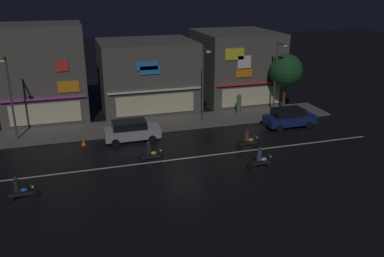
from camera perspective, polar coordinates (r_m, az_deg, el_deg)
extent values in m
plane|color=black|center=(28.83, -1.06, -4.24)|extent=(140.00, 140.00, 0.00)
cube|color=beige|center=(28.83, -1.06, -4.23)|extent=(30.19, 0.16, 0.01)
cube|color=#5B5954|center=(35.71, -4.41, 0.65)|extent=(31.78, 4.00, 0.14)
cube|color=#56514C|center=(43.49, 6.07, 8.81)|extent=(7.66, 8.56, 7.10)
cube|color=red|center=(39.76, 8.47, 6.27)|extent=(7.28, 0.24, 0.12)
cube|color=orange|center=(39.22, 7.32, 7.72)|extent=(1.62, 0.08, 0.74)
cube|color=white|center=(39.01, 7.37, 9.26)|extent=(1.34, 0.08, 1.18)
cube|color=yellow|center=(38.48, 6.03, 10.38)|extent=(1.85, 0.08, 1.08)
cube|color=beige|center=(40.13, 8.34, 4.49)|extent=(6.13, 0.06, 1.80)
cube|color=#56514C|center=(40.30, -6.35, 7.55)|extent=(9.02, 7.41, 6.58)
cube|color=white|center=(36.80, -5.18, 5.32)|extent=(8.57, 0.24, 0.12)
cube|color=#268CF2|center=(36.36, -5.89, 8.17)|extent=(1.84, 0.08, 0.74)
cube|color=#268CF2|center=(36.23, -6.37, 8.74)|extent=(1.97, 0.08, 0.72)
cube|color=beige|center=(37.20, -5.13, 3.40)|extent=(7.22, 0.06, 1.80)
cube|color=#56514C|center=(38.93, -20.24, 7.43)|extent=(7.25, 6.16, 8.44)
cube|color=#D83FD8|center=(36.18, -20.14, 3.93)|extent=(6.89, 0.24, 0.12)
cube|color=orange|center=(35.95, -16.98, 5.65)|extent=(1.77, 0.08, 0.96)
cube|color=red|center=(35.58, -17.81, 8.39)|extent=(0.97, 0.08, 0.92)
cube|color=beige|center=(36.59, -19.90, 1.99)|extent=(5.80, 0.06, 1.80)
cylinder|color=#47494C|center=(33.93, -24.10, 3.85)|extent=(0.16, 0.16, 6.57)
cube|color=#47494C|center=(32.61, -25.01, 8.91)|extent=(0.10, 1.40, 0.10)
ellipsoid|color=#F9E099|center=(31.94, -25.14, 8.55)|extent=(0.44, 0.32, 0.20)
cylinder|color=#47494C|center=(35.12, 1.52, 6.06)|extent=(0.16, 0.16, 6.54)
cube|color=#47494C|center=(33.86, 1.95, 11.01)|extent=(0.10, 1.40, 0.10)
ellipsoid|color=#F9E099|center=(33.21, 2.34, 10.70)|extent=(0.44, 0.32, 0.20)
cylinder|color=#47494C|center=(38.88, 11.64, 7.03)|extent=(0.16, 0.16, 6.58)
cube|color=#47494C|center=(37.72, 12.48, 11.52)|extent=(0.10, 1.40, 0.10)
ellipsoid|color=#F9E099|center=(37.12, 13.00, 11.24)|extent=(0.44, 0.32, 0.20)
cylinder|color=#4C664C|center=(38.18, 6.60, 3.35)|extent=(0.42, 0.42, 1.77)
sphere|color=tan|center=(37.92, 6.66, 4.79)|extent=(0.22, 0.22, 0.22)
cylinder|color=#473323|center=(40.14, 12.82, 4.40)|extent=(0.24, 0.24, 2.58)
sphere|color=#194723|center=(39.57, 13.10, 7.96)|extent=(3.14, 3.14, 3.14)
cube|color=#9EA0A5|center=(32.09, -8.41, -0.57)|extent=(4.30, 1.78, 0.76)
cube|color=black|center=(31.84, -8.86, 0.53)|extent=(2.58, 1.57, 0.60)
cube|color=#F9F2CC|center=(32.96, -4.96, 0.30)|extent=(0.08, 0.20, 0.12)
cube|color=#F9F2CC|center=(31.84, -4.50, -0.39)|extent=(0.08, 0.20, 0.12)
cylinder|color=black|center=(33.26, -6.21, -0.44)|extent=(0.62, 0.20, 0.62)
cylinder|color=black|center=(31.62, -5.59, -1.50)|extent=(0.62, 0.20, 0.62)
cylinder|color=black|center=(32.90, -11.06, -0.92)|extent=(0.62, 0.20, 0.62)
cylinder|color=black|center=(31.25, -10.69, -2.03)|extent=(0.62, 0.20, 0.62)
cube|color=navy|center=(35.84, 13.56, 1.26)|extent=(4.30, 1.78, 0.76)
cube|color=black|center=(35.54, 13.35, 2.27)|extent=(2.58, 1.57, 0.60)
cube|color=#F9F2CC|center=(37.38, 15.92, 1.97)|extent=(0.08, 0.20, 0.12)
cube|color=#F9F2CC|center=(36.42, 16.92, 1.41)|extent=(0.08, 0.20, 0.12)
cylinder|color=black|center=(37.39, 14.72, 1.31)|extent=(0.62, 0.20, 0.62)
cylinder|color=black|center=(35.97, 16.17, 0.45)|extent=(0.62, 0.20, 0.62)
cylinder|color=black|center=(36.03, 10.86, 0.92)|extent=(0.62, 0.20, 0.62)
cylinder|color=black|center=(34.56, 12.20, 0.01)|extent=(0.62, 0.20, 0.62)
cylinder|color=black|center=(31.10, 9.01, -2.05)|extent=(0.60, 0.08, 0.60)
cylinder|color=black|center=(30.58, 6.81, -2.32)|extent=(0.60, 0.10, 0.60)
cube|color=black|center=(30.80, 7.93, -2.01)|extent=(1.30, 0.14, 0.20)
ellipsoid|color=gold|center=(30.80, 8.29, -1.59)|extent=(0.44, 0.26, 0.24)
cube|color=black|center=(30.67, 7.60, -1.79)|extent=(0.56, 0.22, 0.10)
cylinder|color=slate|center=(30.88, 8.98, -1.11)|extent=(0.03, 0.60, 0.03)
sphere|color=white|center=(30.96, 9.12, -1.27)|extent=(0.14, 0.14, 0.14)
cylinder|color=brown|center=(30.54, 7.72, -1.09)|extent=(0.32, 0.32, 0.70)
sphere|color=#333338|center=(30.38, 7.76, -0.27)|extent=(0.22, 0.22, 0.22)
cylinder|color=black|center=(28.49, -4.51, -3.95)|extent=(0.60, 0.08, 0.60)
cylinder|color=black|center=(28.27, -7.09, -4.24)|extent=(0.60, 0.10, 0.60)
cube|color=black|center=(28.33, -5.80, -3.91)|extent=(1.30, 0.14, 0.20)
ellipsoid|color=gold|center=(28.28, -5.42, -3.46)|extent=(0.44, 0.26, 0.24)
cube|color=black|center=(28.24, -6.21, -3.68)|extent=(0.56, 0.22, 0.10)
cylinder|color=slate|center=(28.26, -4.64, -2.94)|extent=(0.03, 0.60, 0.03)
sphere|color=white|center=(28.32, -4.45, -3.11)|extent=(0.14, 0.14, 0.14)
cylinder|color=#232328|center=(28.09, -6.14, -2.92)|extent=(0.32, 0.32, 0.70)
sphere|color=#333338|center=(27.92, -6.17, -2.04)|extent=(0.22, 0.22, 0.22)
cylinder|color=black|center=(27.93, 10.86, -4.76)|extent=(0.60, 0.08, 0.60)
cylinder|color=black|center=(27.39, 8.43, -5.12)|extent=(0.60, 0.10, 0.60)
cube|color=black|center=(27.61, 9.67, -4.75)|extent=(1.30, 0.14, 0.20)
ellipsoid|color=#B2B7BC|center=(27.61, 10.07, -4.28)|extent=(0.44, 0.26, 0.24)
cube|color=black|center=(27.47, 9.31, -4.52)|extent=(0.56, 0.22, 0.10)
cylinder|color=slate|center=(27.69, 10.84, -3.74)|extent=(0.03, 0.60, 0.03)
sphere|color=white|center=(27.77, 10.99, -3.90)|extent=(0.14, 0.14, 0.14)
cylinder|color=#334766|center=(27.33, 9.45, -3.74)|extent=(0.32, 0.32, 0.70)
sphere|color=#333338|center=(27.15, 9.50, -2.85)|extent=(0.22, 0.22, 0.22)
cylinder|color=black|center=(25.30, -21.47, -8.57)|extent=(0.60, 0.08, 0.60)
cylinder|color=black|center=(25.48, -24.40, -8.80)|extent=(0.60, 0.10, 0.60)
cube|color=black|center=(25.34, -22.97, -8.49)|extent=(1.30, 0.14, 0.20)
ellipsoid|color=#1E4CB2|center=(25.22, -22.58, -8.01)|extent=(0.44, 0.26, 0.24)
cube|color=black|center=(25.30, -23.46, -8.23)|extent=(0.56, 0.22, 0.10)
cylinder|color=slate|center=(25.07, -21.74, -7.47)|extent=(0.03, 0.60, 0.03)
sphere|color=white|center=(25.10, -21.50, -7.66)|extent=(0.14, 0.14, 0.14)
cylinder|color=#232328|center=(25.12, -23.47, -7.41)|extent=(0.32, 0.32, 0.70)
sphere|color=#333338|center=(24.93, -23.62, -6.46)|extent=(0.22, 0.22, 0.22)
cone|color=orange|center=(32.12, -15.03, -1.84)|extent=(0.36, 0.36, 0.55)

